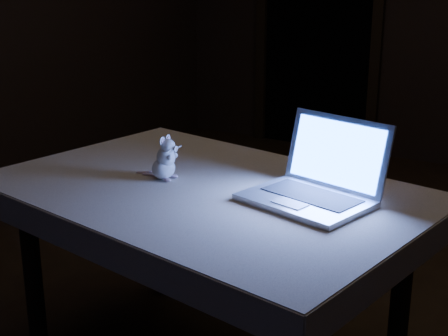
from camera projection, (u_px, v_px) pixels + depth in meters
The scene contains 6 objects.
floor at pixel (317, 310), 2.82m from camera, with size 5.00×5.00×0.00m, color black.
doorway at pixel (319, 14), 5.08m from camera, with size 1.06×0.36×2.13m, color black, non-canonical shape.
table at pixel (207, 285), 2.28m from camera, with size 1.33×0.86×0.71m, color black, non-canonical shape.
tablecloth at pixel (209, 202), 2.18m from camera, with size 1.43×0.96×0.10m, color beige, non-canonical shape.
laptop at pixel (306, 165), 1.99m from camera, with size 0.37×0.33×0.25m, color silver, non-canonical shape.
plush_mouse at pixel (163, 157), 2.24m from camera, with size 0.11×0.11×0.15m, color silver, non-canonical shape.
Camera 1 is at (0.94, -2.36, 1.43)m, focal length 52.00 mm.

